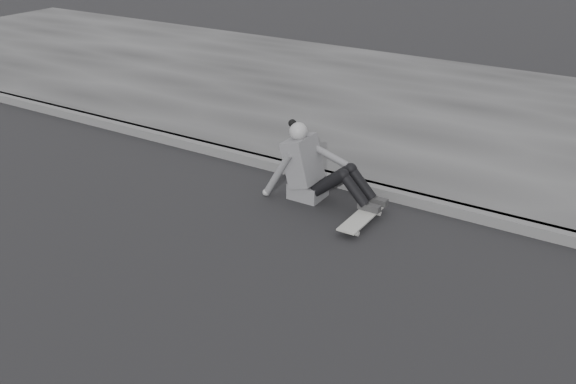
% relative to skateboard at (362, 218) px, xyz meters
% --- Properties ---
extents(ground, '(80.00, 80.00, 0.00)m').
position_rel_skateboard_xyz_m(ground, '(-0.90, -1.87, -0.07)').
color(ground, black).
rests_on(ground, ground).
extents(curb, '(24.00, 0.16, 0.12)m').
position_rel_skateboard_xyz_m(curb, '(-0.90, 0.71, -0.01)').
color(curb, '#4B4B4B').
rests_on(curb, ground).
extents(sidewalk, '(24.00, 6.00, 0.12)m').
position_rel_skateboard_xyz_m(sidewalk, '(-0.90, 3.73, -0.01)').
color(sidewalk, '#333333').
rests_on(sidewalk, ground).
extents(skateboard, '(0.20, 0.78, 0.09)m').
position_rel_skateboard_xyz_m(skateboard, '(0.00, 0.00, 0.00)').
color(skateboard, gray).
rests_on(skateboard, ground).
extents(seated_woman, '(1.38, 0.46, 0.88)m').
position_rel_skateboard_xyz_m(seated_woman, '(-0.73, 0.25, 0.29)').
color(seated_woman, '#515153').
rests_on(seated_woman, ground).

